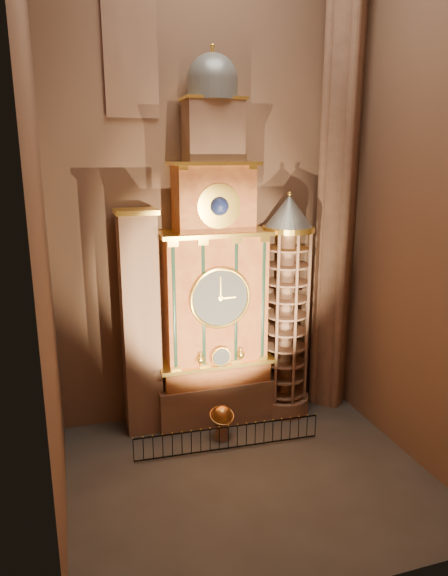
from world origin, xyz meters
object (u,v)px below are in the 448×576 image
object	(u,v)px
portrait_tower	(140,323)
celestial_globe	(222,419)
astronomical_clock	(214,285)
iron_railing	(228,438)
stair_turret	(286,309)

from	to	relation	value
portrait_tower	celestial_globe	world-z (taller)	portrait_tower
astronomical_clock	iron_railing	size ratio (longest dim) A/B	2.06
stair_turret	celestial_globe	bearing A→B (deg)	-155.28
portrait_tower	stair_turret	distance (m)	6.91
astronomical_clock	stair_turret	distance (m)	3.78
astronomical_clock	celestial_globe	distance (m)	6.05
portrait_tower	astronomical_clock	bearing A→B (deg)	-0.29
stair_turret	celestial_globe	world-z (taller)	stair_turret
stair_turret	iron_railing	distance (m)	6.56
portrait_tower	celestial_globe	size ratio (longest dim) A/B	6.36
astronomical_clock	iron_railing	bearing A→B (deg)	-94.61
portrait_tower	celestial_globe	distance (m)	5.62
iron_railing	portrait_tower	bearing A→B (deg)	136.84
astronomical_clock	iron_railing	world-z (taller)	astronomical_clock
stair_turret	celestial_globe	distance (m)	5.95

